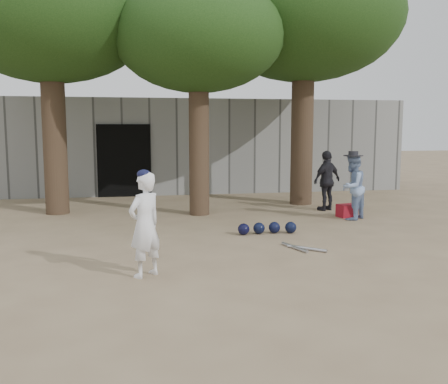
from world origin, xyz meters
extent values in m
plane|color=#937C5E|center=(0.00, 0.00, 0.00)|extent=(70.00, 70.00, 0.00)
imported|color=white|center=(-0.85, -0.71, 0.74)|extent=(0.64, 0.61, 1.48)
imported|color=#7E98C3|center=(3.93, 2.89, 0.75)|extent=(0.92, 0.90, 1.49)
imported|color=black|center=(3.87, 4.21, 0.76)|extent=(0.96, 0.72, 1.52)
cube|color=#A41520|center=(3.97, 3.21, 0.15)|extent=(0.48, 0.40, 0.30)
cube|color=gray|center=(0.00, 8.00, 1.50)|extent=(16.00, 0.35, 3.00)
cube|color=black|center=(-1.20, 7.80, 1.10)|extent=(1.60, 0.08, 2.20)
cube|color=slate|center=(0.00, 10.50, 1.50)|extent=(16.00, 5.00, 3.00)
sphere|color=black|center=(1.12, 1.70, 0.12)|extent=(0.23, 0.23, 0.23)
sphere|color=black|center=(1.44, 1.74, 0.12)|extent=(0.23, 0.23, 0.23)
sphere|color=black|center=(1.76, 1.76, 0.12)|extent=(0.23, 0.23, 0.23)
sphere|color=black|center=(2.08, 1.70, 0.12)|extent=(0.23, 0.23, 0.23)
cylinder|color=#ABAAB1|center=(1.74, 0.43, 0.03)|extent=(0.27, 0.70, 0.06)
cylinder|color=#ABAAB1|center=(1.92, 0.31, 0.03)|extent=(0.56, 0.53, 0.06)
cylinder|color=brown|center=(-2.80, 5.00, 2.75)|extent=(0.56, 0.56, 5.50)
ellipsoid|color=#284C19|center=(-2.80, 5.00, 4.70)|extent=(4.80, 4.80, 3.12)
cylinder|color=brown|center=(0.60, 4.20, 2.50)|extent=(0.48, 0.48, 5.00)
ellipsoid|color=#284C19|center=(0.60, 4.20, 4.20)|extent=(4.00, 4.00, 2.60)
cylinder|color=brown|center=(3.60, 5.40, 2.90)|extent=(0.60, 0.60, 5.80)
ellipsoid|color=#284C19|center=(3.60, 5.40, 5.00)|extent=(5.20, 5.20, 3.38)
camera|label=1|loc=(-1.04, -7.63, 2.07)|focal=40.00mm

